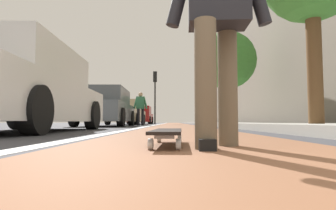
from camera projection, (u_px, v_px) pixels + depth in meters
name	position (u px, v px, depth m)	size (l,w,h in m)	color
ground_plane	(177.00, 126.00, 10.51)	(80.00, 80.00, 0.00)	#38383D
bike_lane_paint	(174.00, 124.00, 24.48)	(56.00, 1.92, 0.00)	brown
lane_stripe_white	(160.00, 124.00, 20.51)	(52.00, 0.16, 0.01)	silver
sidewalk_curb	(219.00, 123.00, 18.45)	(52.00, 3.20, 0.14)	#9E9B93
building_facade	(244.00, 42.00, 22.82)	(40.00, 1.20, 13.76)	slate
skateboard	(167.00, 133.00, 1.95)	(0.85, 0.23, 0.11)	white
skater_person	(217.00, 10.00, 1.85)	(0.45, 0.72, 1.64)	brown
parked_car_near	(24.00, 91.00, 4.79)	(4.54, 2.02, 1.48)	silver
parked_car_mid	(106.00, 108.00, 10.90)	(4.52, 1.95, 1.50)	#4C5156
parked_car_far	(127.00, 113.00, 16.84)	(4.42, 1.99, 1.49)	tan
parked_car_end	(141.00, 116.00, 22.72)	(4.10, 1.90, 1.47)	maroon
traffic_light	(155.00, 88.00, 20.69)	(0.33, 0.28, 4.03)	#2D2D2D
street_tree_mid	(227.00, 61.00, 13.62)	(2.88, 2.88, 4.71)	brown
pedestrian_distant	(141.00, 106.00, 12.96)	(0.45, 0.70, 1.59)	black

